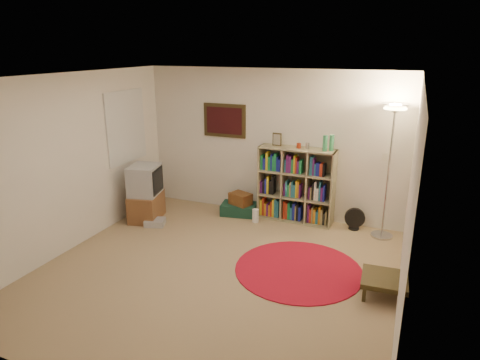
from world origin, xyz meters
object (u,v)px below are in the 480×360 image
at_px(tv_stand, 146,194).
at_px(side_table, 384,280).
at_px(bookshelf, 295,186).
at_px(floor_lamp, 393,128).
at_px(suitcase, 239,209).
at_px(floor_fan, 355,219).

distance_m(tv_stand, side_table, 4.06).
bearing_deg(side_table, bookshelf, 130.77).
xyz_separation_m(bookshelf, tv_stand, (-2.34, -0.91, -0.15)).
bearing_deg(floor_lamp, bookshelf, 174.36).
relative_size(tv_stand, side_table, 1.73).
relative_size(bookshelf, suitcase, 2.28).
bearing_deg(floor_lamp, floor_fan, 166.24).
distance_m(tv_stand, suitcase, 1.63).
relative_size(floor_fan, suitcase, 0.55).
xyz_separation_m(floor_lamp, suitcase, (-2.41, 0.02, -1.61)).
relative_size(floor_fan, tv_stand, 0.39).
relative_size(tv_stand, suitcase, 1.43).
height_order(bookshelf, tv_stand, bookshelf).
bearing_deg(tv_stand, floor_lamp, -1.65).
bearing_deg(tv_stand, suitcase, 16.69).
height_order(floor_lamp, tv_stand, floor_lamp).
xyz_separation_m(floor_fan, tv_stand, (-3.35, -0.87, 0.27)).
height_order(tv_stand, side_table, tv_stand).
distance_m(floor_lamp, floor_fan, 1.59).
height_order(bookshelf, side_table, bookshelf).
height_order(floor_lamp, side_table, floor_lamp).
height_order(suitcase, side_table, side_table).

